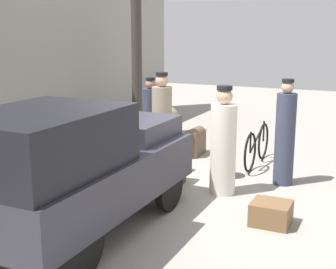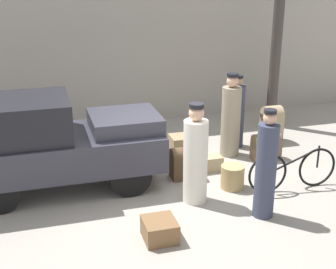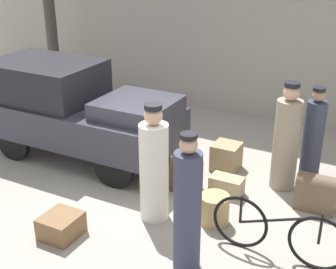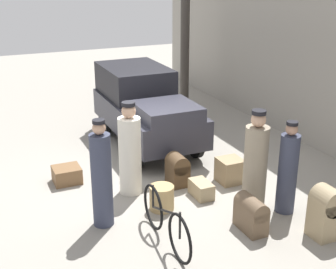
{
  "view_description": "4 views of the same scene",
  "coord_description": "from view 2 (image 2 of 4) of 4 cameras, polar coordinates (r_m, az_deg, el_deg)",
  "views": [
    {
      "loc": [
        -6.53,
        -2.95,
        2.61
      ],
      "look_at": [
        0.2,
        0.2,
        0.95
      ],
      "focal_mm": 50.0,
      "sensor_mm": 36.0,
      "label": 1
    },
    {
      "loc": [
        -2.06,
        -7.56,
        3.9
      ],
      "look_at": [
        0.2,
        0.2,
        0.95
      ],
      "focal_mm": 50.0,
      "sensor_mm": 36.0,
      "label": 2
    },
    {
      "loc": [
        3.36,
        -5.79,
        3.85
      ],
      "look_at": [
        0.2,
        0.2,
        0.95
      ],
      "focal_mm": 50.0,
      "sensor_mm": 36.0,
      "label": 3
    },
    {
      "loc": [
        7.97,
        -3.24,
        4.07
      ],
      "look_at": [
        0.2,
        0.2,
        0.95
      ],
      "focal_mm": 50.0,
      "sensor_mm": 36.0,
      "label": 4
    }
  ],
  "objects": [
    {
      "name": "ground_plane",
      "position": [
        8.75,
        -0.9,
        -6.41
      ],
      "size": [
        30.0,
        30.0,
        0.0
      ],
      "primitive_type": "plane",
      "color": "gray"
    },
    {
      "name": "station_building_facade",
      "position": [
        11.93,
        -6.27,
        11.99
      ],
      "size": [
        16.0,
        0.15,
        4.5
      ],
      "color": "gray",
      "rests_on": "ground"
    },
    {
      "name": "canopy_pillar_right",
      "position": [
        11.94,
        12.92,
        8.76
      ],
      "size": [
        0.26,
        0.26,
        3.33
      ],
      "color": "#38332D",
      "rests_on": "ground"
    },
    {
      "name": "truck",
      "position": [
        8.59,
        -14.05,
        -0.68
      ],
      "size": [
        3.58,
        1.56,
        1.74
      ],
      "color": "black",
      "rests_on": "ground"
    },
    {
      "name": "bicycle",
      "position": [
        8.8,
        14.96,
        -4.21
      ],
      "size": [
        1.76,
        0.04,
        0.8
      ],
      "color": "black",
      "rests_on": "ground"
    },
    {
      "name": "wicker_basket",
      "position": [
        8.72,
        7.86,
        -5.13
      ],
      "size": [
        0.43,
        0.43,
        0.44
      ],
      "color": "tan",
      "rests_on": "ground"
    },
    {
      "name": "porter_carrying_trunk",
      "position": [
        7.62,
        11.85,
        -4.05
      ],
      "size": [
        0.34,
        0.34,
        1.82
      ],
      "color": "#33384C",
      "rests_on": "ground"
    },
    {
      "name": "conductor_in_dark_uniform",
      "position": [
        7.96,
        3.37,
        -2.88
      ],
      "size": [
        0.42,
        0.42,
        1.77
      ],
      "color": "silver",
      "rests_on": "ground"
    },
    {
      "name": "porter_lifting_near_truck",
      "position": [
        10.0,
        7.67,
        1.93
      ],
      "size": [
        0.41,
        0.41,
        1.8
      ],
      "color": "gray",
      "rests_on": "ground"
    },
    {
      "name": "porter_standing_middle",
      "position": [
        10.52,
        8.4,
        2.47
      ],
      "size": [
        0.33,
        0.33,
        1.64
      ],
      "color": "#33384C",
      "rests_on": "ground"
    },
    {
      "name": "trunk_barrel_dark",
      "position": [
        8.98,
        1.74,
        -3.42
      ],
      "size": [
        0.43,
        0.35,
        0.63
      ],
      "color": "#4C3823",
      "rests_on": "ground"
    },
    {
      "name": "trunk_large_brown",
      "position": [
        9.98,
        1.62,
        -1.48
      ],
      "size": [
        0.46,
        0.46,
        0.48
      ],
      "color": "#937A56",
      "rests_on": "ground"
    },
    {
      "name": "suitcase_black_upright",
      "position": [
        7.15,
        -1.02,
        -11.53
      ],
      "size": [
        0.49,
        0.53,
        0.31
      ],
      "color": "brown",
      "rests_on": "ground"
    },
    {
      "name": "suitcase_tan_flat",
      "position": [
        10.05,
        11.88,
        -1.37
      ],
      "size": [
        0.59,
        0.31,
        0.58
      ],
      "color": "brown",
      "rests_on": "ground"
    },
    {
      "name": "trunk_umber_medium",
      "position": [
        9.41,
        4.99,
        -3.53
      ],
      "size": [
        0.52,
        0.3,
        0.29
      ],
      "color": "#9E8966",
      "rests_on": "ground"
    },
    {
      "name": "trunk_wicker_pale",
      "position": [
        11.07,
        12.53,
        1.4
      ],
      "size": [
        0.4,
        0.43,
        0.85
      ],
      "color": "#9E8966",
      "rests_on": "ground"
    }
  ]
}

